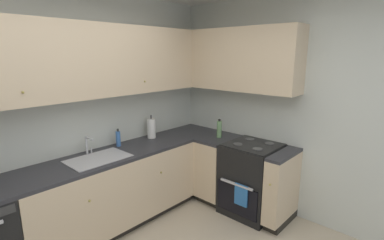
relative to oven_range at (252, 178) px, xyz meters
The scene contains 14 objects.
wall_back 2.37m from the oven_range, 143.22° to the left, with size 4.20×0.05×2.63m, color silver.
wall_right 1.04m from the oven_range, 57.14° to the right, with size 0.05×3.64×2.63m, color silver.
lower_cabinets_back 1.67m from the oven_range, 143.30° to the left, with size 2.04×0.62×0.85m.
countertop_back 1.72m from the oven_range, 143.43° to the left, with size 3.25×0.60×0.04m, color #2D2D33.
lower_cabinets_right 0.22m from the oven_range, 94.12° to the left, with size 0.62×1.19×0.85m.
countertop_right 0.47m from the oven_range, 94.88° to the left, with size 0.60×1.19×0.03m.
oven_range is the anchor object (origin of this frame).
upper_cabinets_back 2.37m from the oven_range, 142.91° to the left, with size 2.93×0.34×0.76m.
upper_cabinets_right 1.51m from the oven_range, 74.04° to the left, with size 0.32×1.74×0.76m.
sink 1.84m from the oven_range, 147.49° to the left, with size 0.62×0.40×0.10m.
faucet 1.99m from the oven_range, 142.17° to the left, with size 0.07×0.16×0.20m.
soap_bottle 1.71m from the oven_range, 133.73° to the left, with size 0.05×0.05×0.21m.
paper_towel_roll 1.43m from the oven_range, 118.57° to the left, with size 0.11×0.11×0.32m.
oil_bottle 0.75m from the oven_range, 92.08° to the left, with size 0.06×0.06×0.24m.
Camera 1 is at (-1.19, -1.22, 1.96)m, focal length 26.90 mm.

